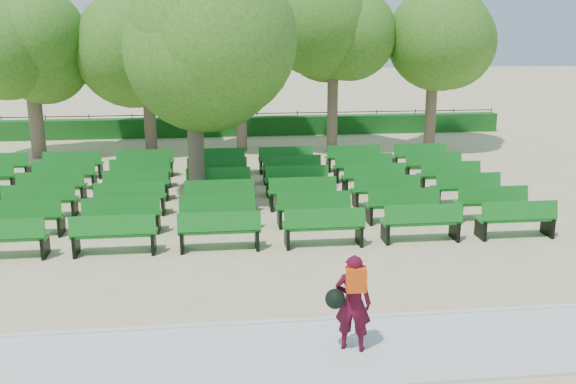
% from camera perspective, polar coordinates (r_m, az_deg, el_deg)
% --- Properties ---
extents(ground, '(120.00, 120.00, 0.00)m').
position_cam_1_polar(ground, '(17.71, -2.71, -2.68)').
color(ground, '#C4B482').
extents(paving, '(30.00, 2.20, 0.06)m').
position_cam_1_polar(paving, '(10.89, 0.16, -14.29)').
color(paving, silver).
rests_on(paving, ground).
extents(curb, '(30.00, 0.12, 0.10)m').
position_cam_1_polar(curb, '(11.90, -0.52, -11.53)').
color(curb, silver).
rests_on(curb, ground).
extents(hedge, '(26.00, 0.70, 0.90)m').
position_cam_1_polar(hedge, '(31.25, -4.56, 5.84)').
color(hedge, '#155118').
rests_on(hedge, ground).
extents(fence, '(26.00, 0.10, 1.02)m').
position_cam_1_polar(fence, '(31.72, -4.57, 5.15)').
color(fence, black).
rests_on(fence, ground).
extents(tree_line, '(21.80, 6.80, 7.04)m').
position_cam_1_polar(tree_line, '(27.39, -4.20, 3.61)').
color(tree_line, '#3D731F').
rests_on(tree_line, ground).
extents(bench_array, '(2.00, 0.69, 1.25)m').
position_cam_1_polar(bench_array, '(19.50, -6.21, -0.79)').
color(bench_array, '#136D1B').
rests_on(bench_array, ground).
extents(tree_among, '(4.78, 4.78, 6.92)m').
position_cam_1_polar(tree_among, '(19.19, -8.53, 12.95)').
color(tree_among, brown).
rests_on(tree_among, ground).
extents(person, '(0.83, 0.59, 1.66)m').
position_cam_1_polar(person, '(10.68, 5.69, -9.67)').
color(person, '#44091B').
rests_on(person, ground).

